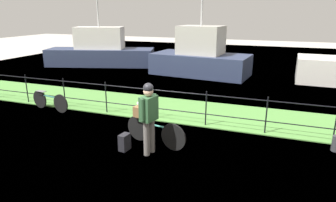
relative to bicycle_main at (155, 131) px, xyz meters
name	(u,v)px	position (x,y,z in m)	size (l,w,h in m)	color
ground_plane	(152,151)	(0.07, -0.35, -0.35)	(60.00, 60.00, 0.00)	#B2ADA3
grass_strip	(189,111)	(0.07, 2.72, -0.34)	(27.00, 2.40, 0.03)	#569342
harbor_water	(223,75)	(0.07, 8.86, -0.35)	(30.00, 30.00, 0.00)	#426684
iron_fence	(179,103)	(0.07, 1.66, 0.25)	(18.04, 0.04, 1.03)	black
bicycle_main	(155,131)	(0.00, 0.00, 0.00)	(1.68, 0.42, 0.66)	black
wooden_crate	(142,112)	(-0.38, 0.09, 0.44)	(0.34, 0.29, 0.26)	brown
terrier_dog	(142,104)	(-0.35, 0.08, 0.65)	(0.32, 0.20, 0.18)	silver
cyclist_person	(149,113)	(0.06, -0.48, 0.65)	(0.34, 0.53, 1.68)	slate
backpack_on_paving	(125,142)	(-0.56, -0.52, -0.15)	(0.28, 0.18, 0.40)	black
mooring_bollard	(336,144)	(4.15, 1.16, -0.16)	(0.20, 0.20, 0.38)	#38383D
bicycle_parked	(50,101)	(-4.33, 1.26, -0.02)	(1.62, 0.33, 0.61)	black
moored_boat_near	(200,57)	(-1.09, 8.68, 0.55)	(5.14, 2.83, 4.08)	#2D3856
moored_boat_mid	(100,52)	(-7.46, 9.26, 0.48)	(6.59, 3.53, 3.90)	#2D3856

